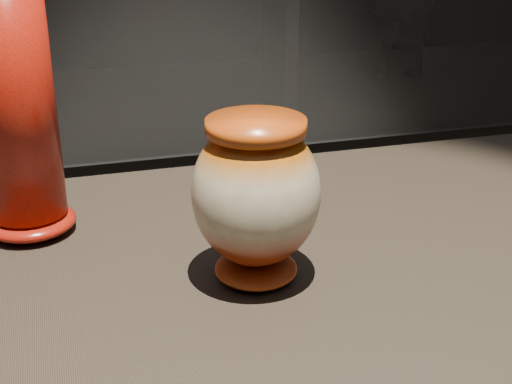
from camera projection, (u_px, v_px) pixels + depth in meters
main_vase at (256, 195)px, 0.74m from camera, size 0.16×0.16×0.18m
tall_vase at (15, 101)px, 0.82m from camera, size 0.14×0.14×0.35m
back_shelf at (140, 11)px, 4.12m from camera, size 2.00×0.60×0.90m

